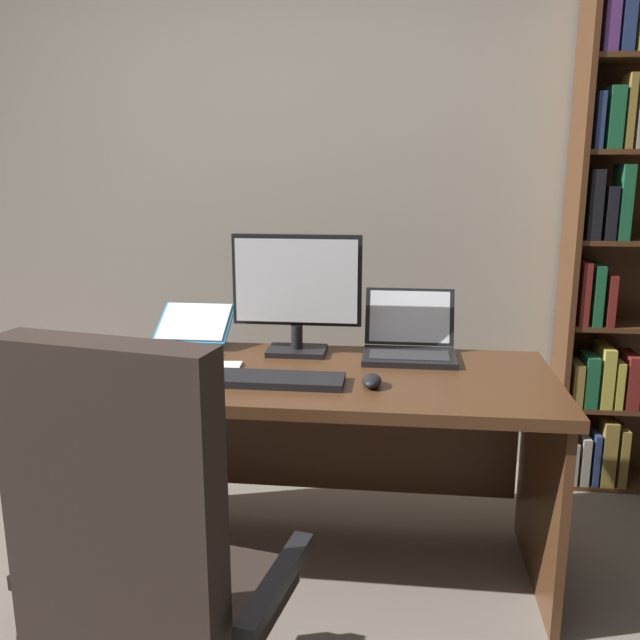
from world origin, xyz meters
name	(u,v)px	position (x,y,z in m)	size (l,w,h in m)	color
wall_back	(315,192)	(0.00, 1.89, 1.32)	(4.85, 0.12, 2.64)	#A89E8E
desk	(301,417)	(0.06, 0.92, 0.54)	(1.77, 0.73, 0.74)	#4C2D19
office_chair	(149,599)	(-0.15, -0.06, 0.47)	(0.67, 0.60, 1.11)	black
monitor	(297,294)	(0.03, 1.08, 0.97)	(0.49, 0.16, 0.45)	black
laptop	(409,343)	(0.45, 1.09, 0.79)	(0.34, 0.32, 0.23)	black
keyboard	(280,380)	(0.03, 0.71, 0.75)	(0.42, 0.15, 0.02)	black
computer_mouse	(372,381)	(0.33, 0.71, 0.76)	(0.06, 0.10, 0.04)	black
reading_stand_with_book	(193,327)	(-0.40, 1.14, 0.82)	(0.29, 0.26, 0.15)	black
open_binder	(135,380)	(-0.45, 0.66, 0.75)	(0.54, 0.38, 0.02)	navy
notepad	(217,371)	(-0.21, 0.81, 0.75)	(0.15, 0.21, 0.01)	white
pen	(222,368)	(-0.19, 0.81, 0.76)	(0.01, 0.01, 0.14)	black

